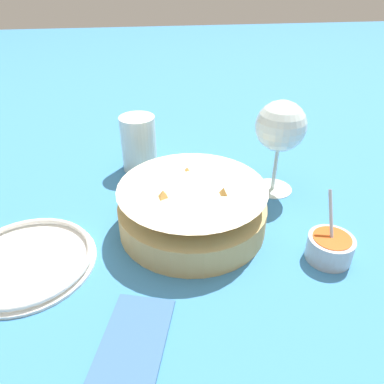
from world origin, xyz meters
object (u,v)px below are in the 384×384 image
wine_glass (280,129)px  side_plate (26,260)px  beer_mug (139,145)px  sauce_cup (330,247)px  food_basket (191,208)px

wine_glass → side_plate: 0.46m
wine_glass → side_plate: (-0.15, 0.42, -0.12)m
beer_mug → sauce_cup: bearing=-139.5°
beer_mug → side_plate: beer_mug is taller
food_basket → side_plate: bearing=103.3°
food_basket → wine_glass: size_ratio=1.36×
wine_glass → side_plate: size_ratio=0.88×
side_plate → beer_mug: bearing=-31.9°
wine_glass → side_plate: bearing=110.0°
food_basket → beer_mug: beer_mug is taller
food_basket → side_plate: 0.26m
sauce_cup → wine_glass: size_ratio=0.58×
food_basket → side_plate: (-0.06, 0.25, -0.03)m
sauce_cup → food_basket: bearing=61.4°
sauce_cup → beer_mug: bearing=40.5°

